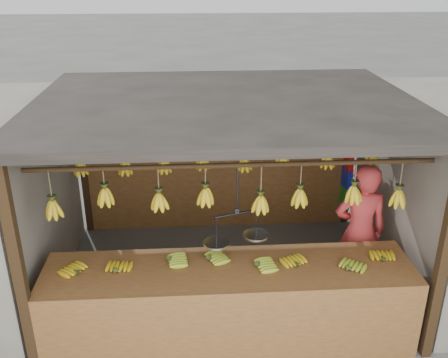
{
  "coord_description": "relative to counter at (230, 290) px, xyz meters",
  "views": [
    {
      "loc": [
        -0.39,
        -5.46,
        3.77
      ],
      "look_at": [
        0.0,
        0.3,
        1.3
      ],
      "focal_mm": 40.0,
      "sensor_mm": 36.0,
      "label": 1
    }
  ],
  "objects": [
    {
      "name": "ground",
      "position": [
        0.04,
        1.24,
        -0.72
      ],
      "size": [
        80.0,
        80.0,
        0.0
      ],
      "primitive_type": "plane",
      "color": "#5B5B57"
    },
    {
      "name": "hanging_bananas",
      "position": [
        0.03,
        1.24,
        0.91
      ],
      "size": [
        3.66,
        2.24,
        0.37
      ],
      "color": "#BB9814",
      "rests_on": "ground"
    },
    {
      "name": "counter",
      "position": [
        0.0,
        0.0,
        0.0
      ],
      "size": [
        3.85,
        0.88,
        0.96
      ],
      "color": "brown",
      "rests_on": "ground"
    },
    {
      "name": "vendor",
      "position": [
        1.61,
        0.86,
        0.14
      ],
      "size": [
        0.65,
        0.44,
        1.72
      ],
      "primitive_type": "imported",
      "rotation": [
        0.0,
        0.0,
        3.09
      ],
      "color": "#BF3333",
      "rests_on": "ground"
    },
    {
      "name": "stall",
      "position": [
        0.04,
        1.56,
        1.25
      ],
      "size": [
        4.3,
        3.3,
        2.4
      ],
      "color": "black",
      "rests_on": "ground"
    },
    {
      "name": "bag_bundles",
      "position": [
        1.98,
        2.59,
        0.26
      ],
      "size": [
        0.08,
        0.26,
        1.31
      ],
      "color": "yellow",
      "rests_on": "ground"
    },
    {
      "name": "balance_scale",
      "position": [
        0.08,
        0.24,
        0.51
      ],
      "size": [
        0.68,
        0.4,
        0.84
      ],
      "color": "black",
      "rests_on": "ground"
    }
  ]
}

